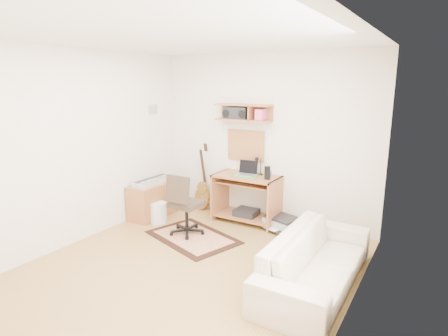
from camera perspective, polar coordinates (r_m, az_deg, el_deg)
The scene contains 22 objects.
floor at distance 4.59m, azimuth -5.31°, elevation -15.12°, with size 3.60×4.00×0.01m, color #AC8347.
ceiling at distance 4.08m, azimuth -6.12°, elevation 19.26°, with size 3.60×4.00×0.01m, color white.
back_wall at distance 5.85m, azimuth 6.09°, elevation 4.49°, with size 3.60×0.01×2.60m, color white.
left_wall at distance 5.40m, azimuth -21.30°, elevation 2.98°, with size 0.01×4.00×2.60m, color white.
right_wall at distance 3.42m, azimuth 19.47°, elevation -2.22°, with size 0.01×4.00×2.60m, color white.
wall_shelf at distance 5.82m, azimuth 2.94°, elevation 8.47°, with size 0.90×0.25×0.26m, color #AC663C.
cork_board at distance 5.98m, azimuth 3.35°, elevation 3.46°, with size 0.64×0.03×0.49m, color tan.
wall_photo at distance 6.36m, azimuth -10.76°, elevation 8.82°, with size 0.02×0.20×0.15m, color #4C8CBF.
desk at distance 5.87m, azimuth 3.45°, elevation -4.70°, with size 1.00×0.55×0.75m, color #AC663C, non-canonical shape.
laptop at distance 5.73m, azimuth 3.37°, elevation -0.08°, with size 0.30×0.30×0.23m, color silver, non-canonical shape.
speaker at distance 5.55m, azimuth 6.63°, elevation -0.73°, with size 0.09×0.09×0.20m, color black.
desk_lamp at distance 5.79m, azimuth 5.62°, elevation 0.29°, with size 0.09×0.09×0.28m, color black, non-canonical shape.
pencil_cup at distance 5.71m, azimuth 6.93°, elevation -0.88°, with size 0.07×0.07×0.10m, color #333F9A.
boombox at distance 5.87m, azimuth 1.93°, elevation 8.32°, with size 0.39×0.18×0.20m, color black.
rug at distance 5.41m, azimuth -4.77°, elevation -10.45°, with size 1.26×0.84×0.02m, color beige.
task_chair at distance 5.38m, azimuth -5.75°, elevation -5.46°, with size 0.47×0.47×0.92m, color #362A1F, non-canonical shape.
cabinet at distance 6.27m, azimuth -10.59°, elevation -4.70°, with size 0.40×0.90×0.55m, color #AC663C.
music_keyboard at distance 6.19m, azimuth -10.71°, elevation -1.97°, with size 0.24×0.77×0.07m, color #B2B5BA.
guitar at distance 6.39m, azimuth -3.39°, elevation -1.38°, with size 0.31×0.19×1.15m, color olive, non-canonical shape.
waste_basket at distance 5.99m, azimuth -9.99°, elevation -6.71°, with size 0.26×0.26×0.32m, color white.
printer at distance 5.73m, azimuth 8.87°, elevation -8.36°, with size 0.48×0.37×0.18m, color #A5A8AA.
sofa at distance 4.21m, azimuth 13.95°, elevation -12.33°, with size 1.94×0.57×0.76m, color beige.
Camera 1 is at (2.42, -3.25, 2.15)m, focal length 29.97 mm.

